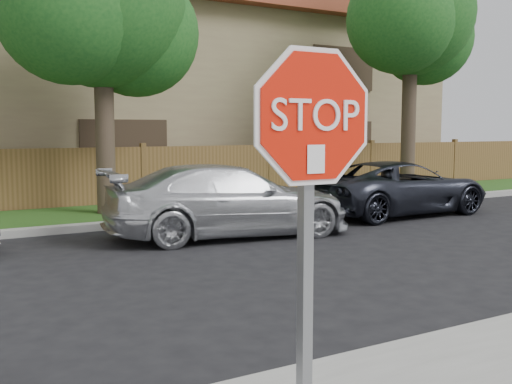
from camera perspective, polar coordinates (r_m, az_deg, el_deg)
far_curb at (r=12.47m, az=-23.10°, el=-3.72°), size 70.00×0.30×0.15m
tree_mid at (r=14.47m, az=-14.27°, el=16.99°), size 4.80×3.90×7.35m
tree_right at (r=19.47m, az=14.91°, el=16.17°), size 4.80×3.90×8.20m
stop_sign at (r=3.18m, az=5.25°, el=1.36°), size 1.01×0.13×2.55m
sedan_right at (r=11.61m, az=-2.60°, el=-0.81°), size 5.03×2.57×1.40m
sedan_far_right at (r=14.98m, az=13.48°, el=0.39°), size 4.73×2.25×1.30m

